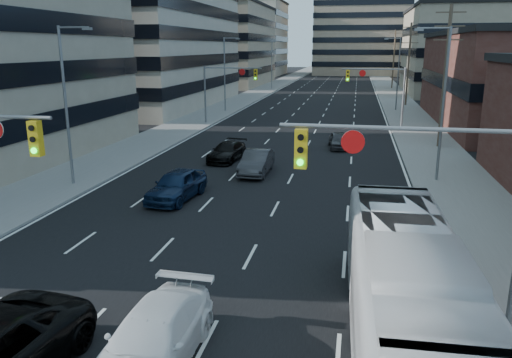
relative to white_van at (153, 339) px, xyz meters
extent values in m
cube|color=black|center=(-0.78, 125.12, -0.72)|extent=(18.00, 300.00, 0.02)
cube|color=slate|center=(-12.28, 125.12, -0.66)|extent=(5.00, 300.00, 0.15)
cube|color=slate|center=(10.72, 125.12, -0.66)|extent=(5.00, 300.00, 0.15)
cube|color=#ADA089|center=(-27.78, 55.12, 13.27)|extent=(26.00, 34.00, 28.00)
cube|color=gray|center=(-24.78, 95.12, 7.27)|extent=(20.00, 30.00, 16.00)
cube|color=gray|center=(24.22, 83.12, 6.27)|extent=(22.00, 28.00, 14.00)
cube|color=#ADA089|center=(-28.78, 135.12, 9.27)|extent=(24.00, 24.00, 20.00)
cube|color=gray|center=(31.22, 125.12, 5.27)|extent=(22.00, 22.00, 12.00)
cube|color=gold|center=(-4.88, 3.12, 4.42)|extent=(0.35, 0.28, 1.10)
cylinder|color=black|center=(-4.88, 2.96, 4.77)|extent=(0.18, 0.06, 0.18)
cylinder|color=black|center=(-4.88, 2.96, 4.42)|extent=(0.18, 0.06, 0.18)
cylinder|color=#0CE526|center=(-4.88, 2.96, 4.07)|extent=(0.18, 0.06, 0.18)
cylinder|color=slate|center=(5.97, 3.12, 5.07)|extent=(6.50, 0.12, 0.12)
cube|color=gold|center=(3.32, 3.12, 4.42)|extent=(0.35, 0.28, 1.10)
cylinder|color=black|center=(3.32, 2.96, 4.77)|extent=(0.18, 0.06, 0.18)
cylinder|color=black|center=(3.32, 2.96, 4.42)|extent=(0.18, 0.06, 0.18)
cylinder|color=#0CE526|center=(3.32, 2.96, 4.07)|extent=(0.18, 0.06, 0.18)
cylinder|color=white|center=(4.72, 3.09, 4.67)|extent=(0.64, 0.06, 0.64)
cylinder|color=slate|center=(-10.78, 40.12, 2.27)|extent=(0.18, 0.18, 6.00)
cylinder|color=slate|center=(-7.78, 40.12, 5.07)|extent=(6.00, 0.12, 0.12)
cube|color=gold|center=(-5.38, 40.12, 4.42)|extent=(0.35, 0.28, 1.10)
cylinder|color=black|center=(-5.38, 39.96, 4.77)|extent=(0.18, 0.06, 0.18)
cylinder|color=black|center=(-5.38, 39.96, 4.42)|extent=(0.18, 0.06, 0.18)
cylinder|color=#0CE526|center=(-5.38, 39.96, 4.07)|extent=(0.18, 0.06, 0.18)
cylinder|color=white|center=(-6.78, 40.09, 4.67)|extent=(0.64, 0.06, 0.64)
cylinder|color=slate|center=(9.22, 40.12, 2.27)|extent=(0.18, 0.18, 6.00)
cylinder|color=slate|center=(6.22, 40.12, 5.07)|extent=(6.00, 0.12, 0.12)
cube|color=gold|center=(3.82, 40.12, 4.42)|extent=(0.35, 0.28, 1.10)
cylinder|color=black|center=(3.82, 39.96, 4.77)|extent=(0.18, 0.06, 0.18)
cylinder|color=black|center=(3.82, 39.96, 4.42)|extent=(0.18, 0.06, 0.18)
cylinder|color=#0CE526|center=(3.82, 39.96, 4.07)|extent=(0.18, 0.06, 0.18)
cylinder|color=white|center=(5.22, 40.09, 4.67)|extent=(0.64, 0.06, 0.64)
cylinder|color=#4C3D2D|center=(11.42, 31.12, 4.77)|extent=(0.28, 0.28, 11.00)
cube|color=#4C3D2D|center=(11.42, 31.12, 9.67)|extent=(2.20, 0.10, 0.10)
cube|color=#4C3D2D|center=(11.42, 31.12, 8.67)|extent=(2.20, 0.10, 0.10)
cube|color=#4C3D2D|center=(11.42, 31.12, 7.67)|extent=(2.20, 0.10, 0.10)
cylinder|color=#4C3D2D|center=(11.42, 61.12, 4.77)|extent=(0.28, 0.28, 11.00)
cube|color=#4C3D2D|center=(11.42, 61.12, 9.67)|extent=(2.20, 0.10, 0.10)
cube|color=#4C3D2D|center=(11.42, 61.12, 8.67)|extent=(2.20, 0.10, 0.10)
cube|color=#4C3D2D|center=(11.42, 61.12, 7.67)|extent=(2.20, 0.10, 0.10)
cylinder|color=#4C3D2D|center=(11.42, 91.12, 4.77)|extent=(0.28, 0.28, 11.00)
cube|color=#4C3D2D|center=(11.42, 91.12, 9.67)|extent=(2.20, 0.10, 0.10)
cube|color=#4C3D2D|center=(11.42, 91.12, 8.67)|extent=(2.20, 0.10, 0.10)
cube|color=#4C3D2D|center=(11.42, 91.12, 7.67)|extent=(2.20, 0.10, 0.10)
cylinder|color=slate|center=(-11.28, 15.12, 3.77)|extent=(0.16, 0.16, 9.00)
cylinder|color=slate|center=(-10.38, 15.12, 8.17)|extent=(1.80, 0.10, 0.10)
cube|color=slate|center=(-9.58, 15.12, 8.09)|extent=(0.50, 0.22, 0.14)
cylinder|color=slate|center=(-11.28, 50.12, 3.77)|extent=(0.16, 0.16, 9.00)
cylinder|color=slate|center=(-10.38, 50.12, 8.17)|extent=(1.80, 0.10, 0.10)
cube|color=slate|center=(-9.58, 50.12, 8.09)|extent=(0.50, 0.22, 0.14)
cylinder|color=slate|center=(-11.28, 85.12, 3.77)|extent=(0.16, 0.16, 9.00)
cylinder|color=slate|center=(-10.38, 85.12, 8.17)|extent=(1.80, 0.10, 0.10)
cube|color=slate|center=(-9.58, 85.12, 8.09)|extent=(0.50, 0.22, 0.14)
cylinder|color=slate|center=(9.72, 20.12, 3.77)|extent=(0.16, 0.16, 9.00)
cylinder|color=slate|center=(8.82, 20.12, 8.17)|extent=(1.80, 0.10, 0.10)
cube|color=slate|center=(8.02, 20.12, 8.09)|extent=(0.50, 0.22, 0.14)
cylinder|color=slate|center=(9.72, 55.12, 3.77)|extent=(0.16, 0.16, 9.00)
cylinder|color=slate|center=(8.82, 55.12, 8.17)|extent=(1.80, 0.10, 0.10)
cube|color=slate|center=(8.02, 55.12, 8.09)|extent=(0.50, 0.22, 0.14)
imported|color=silver|center=(0.00, 0.00, 0.00)|extent=(2.18, 5.09, 1.46)
imported|color=silver|center=(6.31, 1.83, 0.91)|extent=(3.18, 11.90, 3.29)
imported|color=#0E1E39|center=(-4.36, 13.69, 0.07)|extent=(2.39, 4.88, 1.60)
imported|color=#313133|center=(-1.30, 20.02, 0.02)|extent=(1.64, 4.58, 1.50)
imported|color=black|center=(-4.10, 23.32, -0.08)|extent=(2.29, 4.67, 1.31)
imported|color=#363639|center=(3.54, 29.45, -0.09)|extent=(1.91, 3.91, 1.28)
camera|label=1|loc=(4.75, -10.42, 7.15)|focal=35.00mm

